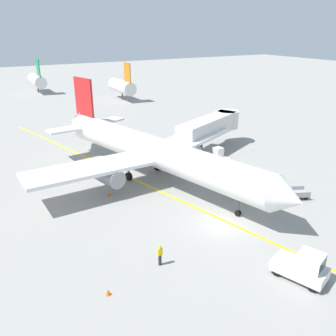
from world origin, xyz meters
TOP-DOWN VIEW (x-y plane):
  - ground_plane at (0.00, 0.00)m, footprint 300.00×300.00m
  - taxi_line_yellow at (-0.37, 5.00)m, footprint 19.60×77.71m
  - airliner at (-0.50, 12.32)m, footprint 27.92×34.93m
  - jet_bridge at (11.61, 17.09)m, footprint 12.82×7.53m
  - pushback_tug at (0.42, -8.45)m, footprint 2.98×4.03m
  - baggage_tug_near_wing at (9.14, 12.22)m, footprint 1.59×2.54m
  - belt_loader_forward_hold at (7.07, 5.31)m, footprint 4.84×3.84m
  - baggage_cart_loaded at (9.75, 0.67)m, footprint 3.74×2.61m
  - ground_crew_marshaller at (-7.37, -2.16)m, footprint 0.36×0.24m
  - safety_cone_nose_left at (12.19, 14.73)m, footprint 0.36×0.36m
  - safety_cone_nose_right at (4.91, 14.43)m, footprint 0.36×0.36m
  - safety_cone_wingtip_left at (-11.83, -3.25)m, footprint 0.36×0.36m
  - safety_cone_wingtip_right at (-6.36, 10.47)m, footprint 0.36×0.36m
  - distant_aircraft_mid_left at (0.02, 78.02)m, footprint 3.00×10.10m
  - distant_aircraft_mid_right at (15.33, 57.72)m, footprint 3.00×10.10m

SIDE VIEW (x-z plane):
  - ground_plane at x=0.00m, z-range 0.00..0.00m
  - taxi_line_yellow at x=-0.37m, z-range 0.00..0.01m
  - safety_cone_nose_left at x=12.19m, z-range 0.00..0.44m
  - safety_cone_nose_right at x=4.91m, z-range 0.00..0.44m
  - safety_cone_wingtip_left at x=-11.83m, z-range 0.00..0.44m
  - safety_cone_wingtip_right at x=-6.36m, z-range 0.00..0.44m
  - baggage_cart_loaded at x=9.75m, z-range 0.00..0.94m
  - belt_loader_forward_hold at x=7.07m, z-range -0.52..2.07m
  - ground_crew_marshaller at x=-7.37m, z-range 0.06..1.76m
  - baggage_tug_near_wing at x=9.14m, z-range -0.12..1.98m
  - pushback_tug at x=0.42m, z-range -0.11..2.09m
  - distant_aircraft_mid_left at x=0.02m, z-range -1.18..7.62m
  - distant_aircraft_mid_right at x=15.33m, z-range -1.18..7.62m
  - airliner at x=-0.50m, z-range -1.63..8.47m
  - jet_bridge at x=11.61m, z-range 1.12..5.97m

